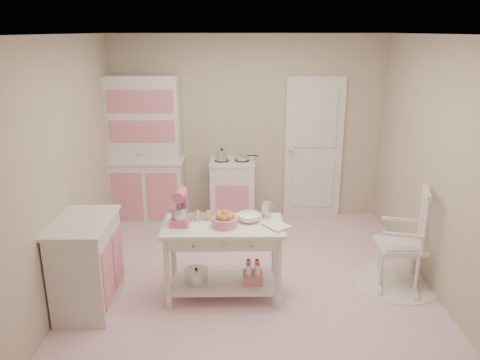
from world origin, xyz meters
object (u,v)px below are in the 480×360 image
rocking_chair (401,237)px  stand_mixer (180,208)px  hutch (145,151)px  bread_basket (225,222)px  stove (232,192)px  base_cabinet (87,264)px  work_table (223,261)px

rocking_chair → stand_mixer: bearing=-159.5°
hutch → rocking_chair: size_ratio=1.89×
rocking_chair → bread_basket: 1.90m
rocking_chair → stand_mixer: (-2.30, -0.21, 0.42)m
stove → rocking_chair: bearing=-43.7°
stove → base_cabinet: same height
stove → bread_basket: (-0.06, -2.00, 0.39)m
bread_basket → hutch: bearing=119.0°
rocking_chair → bread_basket: (-1.86, -0.28, 0.30)m
hutch → work_table: size_ratio=1.73×
base_cabinet → rocking_chair: rocking_chair is taller
rocking_chair → bread_basket: bearing=-156.1°
stove → bread_basket: bearing=-91.8°
base_cabinet → hutch: bearing=84.4°
stove → base_cabinet: (-1.41, -2.12, 0.00)m
stand_mixer → hutch: bearing=113.8°
hutch → stove: (1.20, -0.05, -0.58)m
stand_mixer → bread_basket: 0.46m
hutch → bread_basket: size_ratio=8.32×
stove → rocking_chair: rocking_chair is taller
rocking_chair → work_table: 1.90m
hutch → work_table: (1.12, -2.00, -0.64)m
rocking_chair → work_table: bearing=-157.7°
rocking_chair → hutch: bearing=164.7°
hutch → rocking_chair: bearing=-30.5°
work_table → stand_mixer: size_ratio=3.53×
stove → stand_mixer: stand_mixer is taller
stove → work_table: bearing=-92.5°
stove → bread_basket: size_ratio=3.68×
bread_basket → work_table: bearing=111.8°
rocking_chair → work_table: size_ratio=0.92×
bread_basket → rocking_chair: bearing=8.6°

